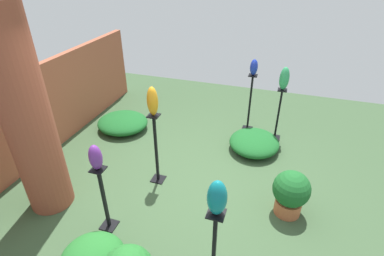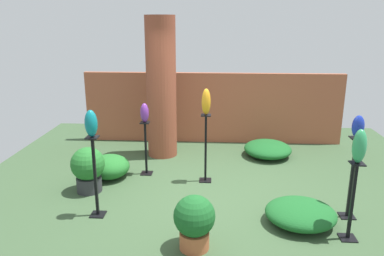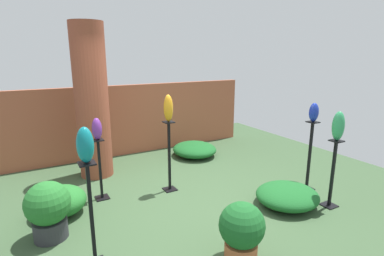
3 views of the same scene
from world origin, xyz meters
The scene contains 18 objects.
ground_plane centered at (0.00, 0.00, 0.00)m, with size 8.00×8.00×0.00m, color #385133.
brick_wall_back centered at (0.00, 2.70, 0.77)m, with size 5.60×0.12×1.54m, color #9E5138.
brick_pillar centered at (-0.99, 1.78, 1.36)m, with size 0.58×0.58×2.71m, color brown.
pedestal_cobalt centered at (1.90, -0.56, 0.52)m, with size 0.20×0.20×1.15m.
pedestal_teal centered at (-1.55, -0.73, 0.52)m, with size 0.20×0.20×1.14m.
pedestal_jade centered at (1.72, -1.11, 0.46)m, with size 0.20×0.20×1.00m.
pedestal_violet centered at (-1.14, 0.77, 0.43)m, with size 0.20×0.20×0.95m.
pedestal_amber centered at (-0.09, 0.53, 0.53)m, with size 0.20×0.20×1.15m.
art_vase_cobalt centered at (1.90, -0.56, 1.30)m, with size 0.16×0.14×0.30m, color #192D9E.
art_vase_teal centered at (-1.55, -0.73, 1.32)m, with size 0.17×0.18×0.36m, color #0F727A.
art_vase_jade centered at (1.72, -1.11, 1.21)m, with size 0.16×0.17×0.41m, color #2D9356.
art_vase_violet centered at (-1.14, 0.77, 1.11)m, with size 0.15×0.16×0.33m, color #6B2D8C.
art_vase_amber centered at (-0.09, 0.53, 1.36)m, with size 0.15×0.15×0.42m, color orange.
potted_plant_back_center centered at (-1.92, 0.02, 0.39)m, with size 0.53×0.53×0.72m.
potted_plant_mid_left centered at (-0.17, -1.43, 0.37)m, with size 0.49×0.49×0.67m.
foliage_bed_east centered at (1.21, -0.78, 0.15)m, with size 0.93×0.88×0.29m, color #195923.
foliage_bed_west centered at (1.12, 1.82, 0.15)m, with size 0.93×1.00×0.29m, color #195923.
foliage_bed_center centered at (-1.75, 0.57, 0.20)m, with size 0.71×0.72×0.39m, color #236B28.
Camera 2 is at (0.04, -5.32, 2.60)m, focal length 35.00 mm.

